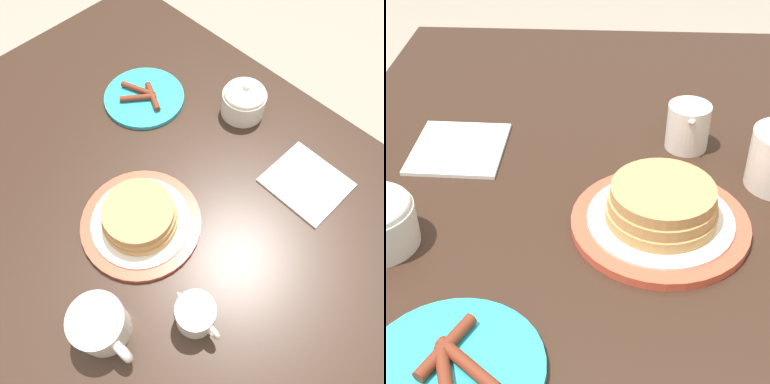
# 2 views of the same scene
# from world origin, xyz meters

# --- Properties ---
(ground_plane) EXTENTS (8.00, 8.00, 0.00)m
(ground_plane) POSITION_xyz_m (0.00, 0.00, 0.00)
(ground_plane) COLOR gray
(dining_table) EXTENTS (1.30, 1.07, 0.75)m
(dining_table) POSITION_xyz_m (0.00, 0.00, 0.64)
(dining_table) COLOR #332116
(dining_table) RESTS_ON ground_plane
(pancake_plate) EXTENTS (0.23, 0.23, 0.06)m
(pancake_plate) POSITION_xyz_m (-0.03, 0.03, 0.77)
(pancake_plate) COLOR #DB5138
(pancake_plate) RESTS_ON dining_table
(side_plate_bacon) EXTENTS (0.19, 0.19, 0.02)m
(side_plate_bacon) POSITION_xyz_m (-0.28, 0.25, 0.76)
(side_plate_bacon) COLOR #2DADBC
(side_plate_bacon) RESTS_ON dining_table
(coffee_mug) EXTENTS (0.12, 0.09, 0.09)m
(coffee_mug) POSITION_xyz_m (0.08, -0.14, 0.79)
(coffee_mug) COLOR silver
(coffee_mug) RESTS_ON dining_table
(creamer_pitcher) EXTENTS (0.10, 0.07, 0.08)m
(creamer_pitcher) POSITION_xyz_m (0.17, -0.02, 0.79)
(creamer_pitcher) COLOR silver
(creamer_pitcher) RESTS_ON dining_table
(sugar_bowl) EXTENTS (0.10, 0.10, 0.09)m
(sugar_bowl) POSITION_xyz_m (-0.09, 0.38, 0.79)
(sugar_bowl) COLOR silver
(sugar_bowl) RESTS_ON dining_table
(napkin) EXTENTS (0.15, 0.14, 0.01)m
(napkin) POSITION_xyz_m (0.14, 0.33, 0.75)
(napkin) COLOR white
(napkin) RESTS_ON dining_table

